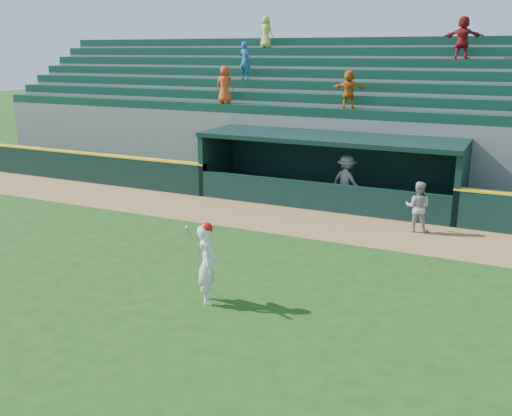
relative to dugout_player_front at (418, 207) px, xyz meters
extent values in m
plane|color=#1B4110|center=(-3.60, -5.54, -0.78)|extent=(120.00, 120.00, 0.00)
cube|color=olive|center=(-3.60, -0.64, -0.78)|extent=(40.00, 3.00, 0.01)
cube|color=black|center=(-15.85, 1.01, -0.18)|extent=(15.50, 0.30, 1.20)
cube|color=yellow|center=(-15.85, 1.01, 0.45)|extent=(15.50, 0.32, 0.06)
imported|color=#9C9C97|center=(0.00, 0.00, 0.00)|extent=(0.80, 0.64, 1.57)
imported|color=#A4A49F|center=(-2.84, 1.93, 0.13)|extent=(1.36, 1.07, 1.84)
cube|color=slate|center=(-3.60, 2.16, -0.76)|extent=(9.00, 2.60, 0.04)
cube|color=black|center=(-8.20, 2.16, 0.37)|extent=(0.20, 2.60, 2.30)
cube|color=black|center=(1.00, 2.16, 0.37)|extent=(0.20, 2.60, 2.30)
cube|color=black|center=(-3.60, 3.46, 0.37)|extent=(9.40, 0.20, 2.30)
cube|color=black|center=(-3.60, 2.16, 1.60)|extent=(9.40, 2.80, 0.16)
cube|color=black|center=(-3.60, 0.94, -0.28)|extent=(9.00, 0.16, 1.00)
cube|color=brown|center=(-3.60, 2.96, -0.53)|extent=(8.40, 0.45, 0.10)
cube|color=slate|center=(-3.60, 3.99, 0.67)|extent=(34.00, 0.85, 2.91)
cube|color=#0F3828|center=(-3.60, 3.87, 2.31)|extent=(34.00, 0.60, 0.36)
cube|color=slate|center=(-3.60, 4.84, 0.90)|extent=(34.00, 0.85, 3.36)
cube|color=#0F3828|center=(-3.60, 4.72, 2.76)|extent=(34.00, 0.60, 0.36)
cube|color=slate|center=(-3.60, 5.69, 1.12)|extent=(34.00, 0.85, 3.81)
cube|color=#0F3828|center=(-3.60, 5.57, 3.21)|extent=(34.00, 0.60, 0.36)
cube|color=slate|center=(-3.60, 6.54, 1.35)|extent=(34.00, 0.85, 4.26)
cube|color=#0F3828|center=(-3.60, 6.42, 3.66)|extent=(34.00, 0.60, 0.36)
cube|color=slate|center=(-3.60, 7.39, 1.57)|extent=(34.00, 0.85, 4.71)
cube|color=#0F3828|center=(-3.60, 7.27, 4.11)|extent=(34.00, 0.60, 0.36)
cube|color=slate|center=(-3.60, 8.24, 1.80)|extent=(34.00, 0.85, 5.16)
cube|color=#0F3828|center=(-3.60, 8.12, 4.56)|extent=(34.00, 0.60, 0.36)
cube|color=slate|center=(-3.60, 9.09, 2.02)|extent=(34.00, 0.85, 5.61)
cube|color=#0F3828|center=(-3.60, 8.97, 5.01)|extent=(34.00, 0.60, 0.36)
cube|color=slate|center=(-3.60, 9.66, 2.02)|extent=(34.50, 0.30, 5.61)
imported|color=#D94318|center=(-8.75, 3.89, 3.24)|extent=(0.82, 0.63, 1.51)
imported|color=maroon|center=(0.05, 7.29, 5.10)|extent=(1.55, 0.61, 1.63)
imported|color=#295797|center=(-8.66, 5.59, 4.18)|extent=(0.64, 0.48, 1.60)
imported|color=#C9CE49|center=(-8.83, 8.14, 5.45)|extent=(0.76, 0.55, 1.43)
imported|color=#CC6116|center=(-3.46, 3.89, 3.20)|extent=(1.36, 0.52, 1.43)
imported|color=white|center=(-3.23, -7.19, 0.10)|extent=(0.69, 0.77, 1.77)
sphere|color=red|center=(-3.23, -7.19, 0.92)|extent=(0.27, 0.27, 0.27)
cylinder|color=#D0AF85|center=(-3.41, -7.41, 0.69)|extent=(0.19, 0.52, 0.76)
camera|label=1|loc=(2.73, -17.27, 4.60)|focal=40.00mm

